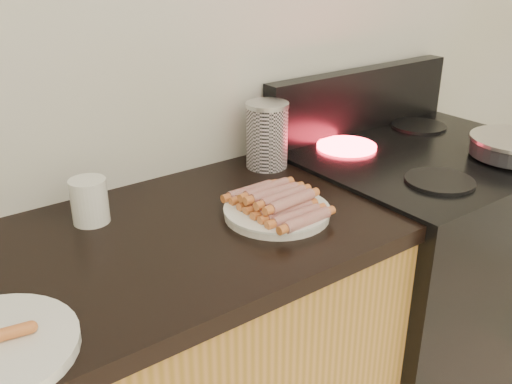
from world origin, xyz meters
TOP-DOWN VIEW (x-y plane):
  - wall_back at (0.00, 2.00)m, footprint 4.00×0.04m
  - stove at (0.78, 1.68)m, footprint 0.76×0.65m
  - stove_panel at (0.78, 1.96)m, footprint 0.76×0.06m
  - burner_near_left at (0.61, 1.51)m, footprint 0.18×0.18m
  - burner_near_right at (0.95, 1.51)m, footprint 0.18×0.18m
  - burner_far_left at (0.61, 1.84)m, footprint 0.18×0.18m
  - burner_far_right at (0.95, 1.84)m, footprint 0.18×0.18m
  - main_plate at (0.16, 1.62)m, footprint 0.25×0.25m
  - hotdog_pile at (0.16, 1.62)m, footprint 0.13×0.23m
  - canister at (0.34, 1.89)m, footprint 0.12×0.12m
  - mug at (-0.20, 1.85)m, footprint 0.10×0.10m

SIDE VIEW (x-z plane):
  - stove at x=0.78m, z-range 0.00..0.91m
  - main_plate at x=0.16m, z-range 0.90..0.92m
  - burner_near_left at x=0.61m, z-range 0.91..0.92m
  - burner_near_right at x=0.95m, z-range 0.91..0.92m
  - burner_far_left at x=0.61m, z-range 0.91..0.92m
  - burner_far_right at x=0.95m, z-range 0.91..0.92m
  - hotdog_pile at x=0.16m, z-range 0.91..0.96m
  - mug at x=-0.20m, z-range 0.90..1.00m
  - canister at x=0.34m, z-range 0.90..1.09m
  - stove_panel at x=0.78m, z-range 0.91..1.11m
  - wall_back at x=0.00m, z-range 0.00..2.60m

